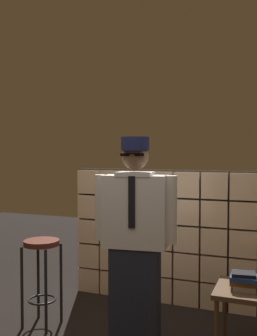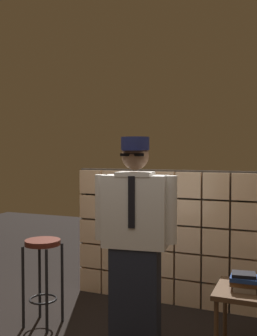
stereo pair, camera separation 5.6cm
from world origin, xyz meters
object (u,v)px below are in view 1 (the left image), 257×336
(book_stack, at_px, (245,281))
(side_table, at_px, (249,298))
(bar_stool, at_px, (42,262))
(standing_person, at_px, (135,238))

(book_stack, bearing_deg, side_table, 46.15)
(bar_stool, distance_m, book_stack, 1.88)
(standing_person, distance_m, side_table, 1.03)
(side_table, bearing_deg, book_stack, -133.85)
(bar_stool, relative_size, side_table, 1.43)
(standing_person, relative_size, book_stack, 6.82)
(side_table, bearing_deg, bar_stool, -177.62)
(standing_person, bearing_deg, bar_stool, 168.86)
(standing_person, bearing_deg, book_stack, -0.28)
(bar_stool, bearing_deg, side_table, 2.38)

